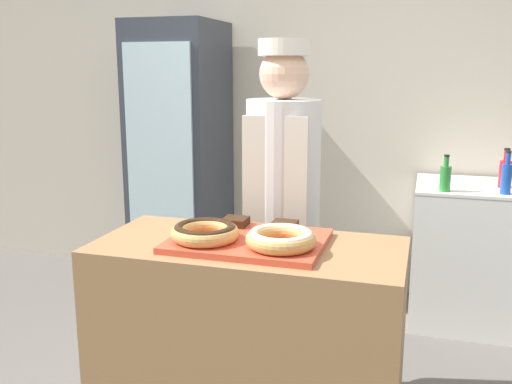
{
  "coord_description": "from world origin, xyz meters",
  "views": [
    {
      "loc": [
        0.62,
        -1.96,
        1.6
      ],
      "look_at": [
        0.0,
        0.1,
        1.13
      ],
      "focal_mm": 40.0,
      "sensor_mm": 36.0,
      "label": 1
    }
  ],
  "objects_px": {
    "brownie_back_left": "(236,222)",
    "chest_freezer": "(482,254)",
    "bottle_green": "(445,177)",
    "bottle_red": "(505,172)",
    "serving_tray": "(248,241)",
    "brownie_back_right": "(285,226)",
    "baker_person": "(282,214)",
    "beverage_fridge": "(180,160)",
    "donut_light_glaze": "(281,238)",
    "donut_chocolate_glaze": "(205,231)",
    "bottle_blue": "(506,177)"
  },
  "relations": [
    {
      "from": "baker_person",
      "to": "chest_freezer",
      "type": "relative_size",
      "value": 1.94
    },
    {
      "from": "brownie_back_left",
      "to": "bottle_red",
      "type": "height_order",
      "value": "bottle_red"
    },
    {
      "from": "brownie_back_right",
      "to": "serving_tray",
      "type": "bearing_deg",
      "value": -124.07
    },
    {
      "from": "chest_freezer",
      "to": "donut_chocolate_glaze",
      "type": "bearing_deg",
      "value": -122.2
    },
    {
      "from": "brownie_back_left",
      "to": "chest_freezer",
      "type": "bearing_deg",
      "value": 55.32
    },
    {
      "from": "chest_freezer",
      "to": "bottle_green",
      "type": "bearing_deg",
      "value": -137.04
    },
    {
      "from": "brownie_back_right",
      "to": "chest_freezer",
      "type": "xyz_separation_m",
      "value": [
        0.9,
        1.59,
        -0.54
      ]
    },
    {
      "from": "bottle_green",
      "to": "donut_light_glaze",
      "type": "bearing_deg",
      "value": -110.64
    },
    {
      "from": "bottle_blue",
      "to": "brownie_back_left",
      "type": "bearing_deg",
      "value": -130.56
    },
    {
      "from": "donut_light_glaze",
      "to": "bottle_red",
      "type": "distance_m",
      "value": 2.02
    },
    {
      "from": "bottle_green",
      "to": "beverage_fridge",
      "type": "bearing_deg",
      "value": 172.48
    },
    {
      "from": "serving_tray",
      "to": "donut_chocolate_glaze",
      "type": "height_order",
      "value": "donut_chocolate_glaze"
    },
    {
      "from": "bottle_blue",
      "to": "bottle_red",
      "type": "relative_size",
      "value": 1.04
    },
    {
      "from": "brownie_back_left",
      "to": "brownie_back_right",
      "type": "bearing_deg",
      "value": 0.0
    },
    {
      "from": "donut_chocolate_glaze",
      "to": "donut_light_glaze",
      "type": "bearing_deg",
      "value": 0.0
    },
    {
      "from": "serving_tray",
      "to": "brownie_back_left",
      "type": "xyz_separation_m",
      "value": [
        -0.1,
        0.15,
        0.03
      ]
    },
    {
      "from": "serving_tray",
      "to": "bottle_blue",
      "type": "bearing_deg",
      "value": 54.87
    },
    {
      "from": "donut_chocolate_glaze",
      "to": "baker_person",
      "type": "relative_size",
      "value": 0.15
    },
    {
      "from": "brownie_back_left",
      "to": "baker_person",
      "type": "distance_m",
      "value": 0.44
    },
    {
      "from": "beverage_fridge",
      "to": "bottle_red",
      "type": "relative_size",
      "value": 7.98
    },
    {
      "from": "donut_light_glaze",
      "to": "bottle_green",
      "type": "relative_size",
      "value": 1.17
    },
    {
      "from": "baker_person",
      "to": "bottle_green",
      "type": "distance_m",
      "value": 1.19
    },
    {
      "from": "donut_light_glaze",
      "to": "beverage_fridge",
      "type": "relative_size",
      "value": 0.13
    },
    {
      "from": "serving_tray",
      "to": "bottle_green",
      "type": "xyz_separation_m",
      "value": [
        0.74,
        1.5,
        0.01
      ]
    },
    {
      "from": "brownie_back_right",
      "to": "bottle_blue",
      "type": "height_order",
      "value": "bottle_blue"
    },
    {
      "from": "beverage_fridge",
      "to": "bottle_green",
      "type": "bearing_deg",
      "value": -7.52
    },
    {
      "from": "donut_chocolate_glaze",
      "to": "chest_freezer",
      "type": "relative_size",
      "value": 0.28
    },
    {
      "from": "beverage_fridge",
      "to": "brownie_back_left",
      "type": "bearing_deg",
      "value": -58.9
    },
    {
      "from": "serving_tray",
      "to": "donut_chocolate_glaze",
      "type": "relative_size",
      "value": 2.25
    },
    {
      "from": "bottle_red",
      "to": "beverage_fridge",
      "type": "bearing_deg",
      "value": 179.49
    },
    {
      "from": "serving_tray",
      "to": "beverage_fridge",
      "type": "distance_m",
      "value": 2.03
    },
    {
      "from": "serving_tray",
      "to": "bottle_green",
      "type": "bearing_deg",
      "value": 63.81
    },
    {
      "from": "serving_tray",
      "to": "bottle_red",
      "type": "bearing_deg",
      "value": 57.7
    },
    {
      "from": "brownie_back_left",
      "to": "bottle_red",
      "type": "distance_m",
      "value": 1.97
    },
    {
      "from": "brownie_back_right",
      "to": "beverage_fridge",
      "type": "bearing_deg",
      "value": 126.21
    },
    {
      "from": "brownie_back_left",
      "to": "baker_person",
      "type": "height_order",
      "value": "baker_person"
    },
    {
      "from": "bottle_green",
      "to": "bottle_red",
      "type": "bearing_deg",
      "value": 32.05
    },
    {
      "from": "serving_tray",
      "to": "beverage_fridge",
      "type": "relative_size",
      "value": 0.3
    },
    {
      "from": "donut_chocolate_glaze",
      "to": "brownie_back_right",
      "type": "xyz_separation_m",
      "value": [
        0.25,
        0.22,
        -0.02
      ]
    },
    {
      "from": "donut_chocolate_glaze",
      "to": "donut_light_glaze",
      "type": "distance_m",
      "value": 0.29
    },
    {
      "from": "bottle_red",
      "to": "baker_person",
      "type": "bearing_deg",
      "value": -133.78
    },
    {
      "from": "donut_light_glaze",
      "to": "brownie_back_right",
      "type": "relative_size",
      "value": 2.63
    },
    {
      "from": "donut_light_glaze",
      "to": "beverage_fridge",
      "type": "bearing_deg",
      "value": 123.62
    },
    {
      "from": "brownie_back_right",
      "to": "baker_person",
      "type": "bearing_deg",
      "value": 105.14
    },
    {
      "from": "chest_freezer",
      "to": "bottle_blue",
      "type": "bearing_deg",
      "value": -72.32
    },
    {
      "from": "baker_person",
      "to": "beverage_fridge",
      "type": "xyz_separation_m",
      "value": [
        -1.05,
        1.16,
        0.03
      ]
    },
    {
      "from": "donut_light_glaze",
      "to": "baker_person",
      "type": "height_order",
      "value": "baker_person"
    },
    {
      "from": "serving_tray",
      "to": "chest_freezer",
      "type": "bearing_deg",
      "value": 60.18
    },
    {
      "from": "brownie_back_right",
      "to": "donut_light_glaze",
      "type": "bearing_deg",
      "value": -79.27
    },
    {
      "from": "bottle_green",
      "to": "bottle_red",
      "type": "relative_size",
      "value": 0.9
    }
  ]
}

